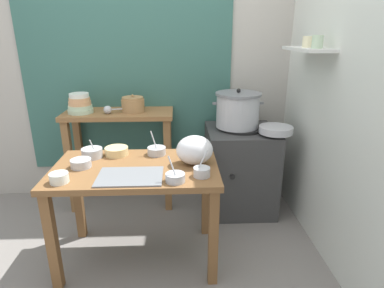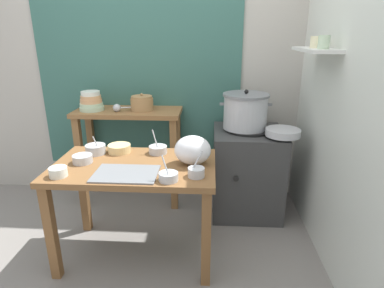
{
  "view_description": "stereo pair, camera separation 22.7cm",
  "coord_description": "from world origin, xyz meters",
  "views": [
    {
      "loc": [
        0.31,
        -1.98,
        1.57
      ],
      "look_at": [
        0.4,
        0.16,
        0.82
      ],
      "focal_mm": 30.14,
      "sensor_mm": 36.0,
      "label": 1
    },
    {
      "loc": [
        0.53,
        -1.98,
        1.57
      ],
      "look_at": [
        0.4,
        0.16,
        0.82
      ],
      "focal_mm": 30.14,
      "sensor_mm": 36.0,
      "label": 2
    }
  ],
  "objects": [
    {
      "name": "ladle",
      "position": [
        -0.29,
        0.76,
        0.94
      ],
      "size": [
        0.29,
        0.11,
        0.07
      ],
      "color": "#B7BABF",
      "rests_on": "back_shelf_table"
    },
    {
      "name": "prep_table",
      "position": [
        0.02,
        0.01,
        0.61
      ],
      "size": [
        1.1,
        0.66,
        0.72
      ],
      "color": "brown",
      "rests_on": "ground"
    },
    {
      "name": "ground_plane",
      "position": [
        0.0,
        0.0,
        0.0
      ],
      "size": [
        9.0,
        9.0,
        0.0
      ],
      "primitive_type": "plane",
      "color": "gray"
    },
    {
      "name": "clay_pot",
      "position": [
        -0.09,
        0.83,
        0.96
      ],
      "size": [
        0.2,
        0.2,
        0.15
      ],
      "color": "#A37A4C",
      "rests_on": "back_shelf_table"
    },
    {
      "name": "prep_bowl_2",
      "position": [
        -0.4,
        -0.21,
        0.75
      ],
      "size": [
        0.11,
        0.11,
        0.06
      ],
      "color": "silver",
      "rests_on": "prep_table"
    },
    {
      "name": "stove_block",
      "position": [
        0.86,
        0.7,
        0.38
      ],
      "size": [
        0.6,
        0.61,
        0.78
      ],
      "color": "#383838",
      "rests_on": "ground"
    },
    {
      "name": "prep_bowl_4",
      "position": [
        -0.14,
        0.23,
        0.75
      ],
      "size": [
        0.17,
        0.17,
        0.06
      ],
      "color": "#E5C684",
      "rests_on": "prep_table"
    },
    {
      "name": "prep_bowl_3",
      "position": [
        -0.34,
        0.01,
        0.75
      ],
      "size": [
        0.13,
        0.13,
        0.06
      ],
      "color": "#B7BABF",
      "rests_on": "prep_table"
    },
    {
      "name": "wall_right",
      "position": [
        1.4,
        0.2,
        1.3
      ],
      "size": [
        0.3,
        3.2,
        2.6
      ],
      "color": "silver",
      "rests_on": "ground"
    },
    {
      "name": "steamer_pot",
      "position": [
        0.82,
        0.72,
        0.93
      ],
      "size": [
        0.44,
        0.39,
        0.34
      ],
      "color": "#B7BABF",
      "rests_on": "stove_block"
    },
    {
      "name": "serving_tray",
      "position": [
        0.01,
        -0.16,
        0.72
      ],
      "size": [
        0.4,
        0.28,
        0.01
      ],
      "primitive_type": "cube",
      "color": "slate",
      "rests_on": "prep_table"
    },
    {
      "name": "bowl_stack_enamel",
      "position": [
        -0.54,
        0.8,
        0.98
      ],
      "size": [
        0.22,
        0.22,
        0.17
      ],
      "color": "#B7D1AD",
      "rests_on": "back_shelf_table"
    },
    {
      "name": "plastic_bag",
      "position": [
        0.41,
        0.04,
        0.82
      ],
      "size": [
        0.25,
        0.2,
        0.2
      ],
      "primitive_type": "ellipsoid",
      "color": "white",
      "rests_on": "prep_table"
    },
    {
      "name": "prep_bowl_6",
      "position": [
        0.28,
        -0.23,
        0.75
      ],
      "size": [
        0.12,
        0.12,
        0.16
      ],
      "color": "#B7BABF",
      "rests_on": "prep_table"
    },
    {
      "name": "back_shelf_table",
      "position": [
        -0.22,
        0.83,
        0.68
      ],
      "size": [
        0.96,
        0.4,
        0.9
      ],
      "color": "olive",
      "rests_on": "ground"
    },
    {
      "name": "prep_bowl_5",
      "position": [
        0.45,
        -0.17,
        0.75
      ],
      "size": [
        0.1,
        0.1,
        0.16
      ],
      "color": "#B7BABF",
      "rests_on": "prep_table"
    },
    {
      "name": "wide_pan",
      "position": [
        1.11,
        0.52,
        0.81
      ],
      "size": [
        0.28,
        0.28,
        0.05
      ],
      "primitive_type": "cylinder",
      "color": "#B7BABF",
      "rests_on": "stove_block"
    },
    {
      "name": "prep_bowl_1",
      "position": [
        -0.31,
        0.19,
        0.76
      ],
      "size": [
        0.15,
        0.15,
        0.14
      ],
      "color": "#B7BABF",
      "rests_on": "prep_table"
    },
    {
      "name": "prep_bowl_0",
      "position": [
        0.15,
        0.23,
        0.75
      ],
      "size": [
        0.13,
        0.13,
        0.18
      ],
      "color": "#B7BABF",
      "rests_on": "prep_table"
    },
    {
      "name": "wall_back",
      "position": [
        0.08,
        1.1,
        1.3
      ],
      "size": [
        4.4,
        0.12,
        2.6
      ],
      "color": "#B2ADA3",
      "rests_on": "ground"
    }
  ]
}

